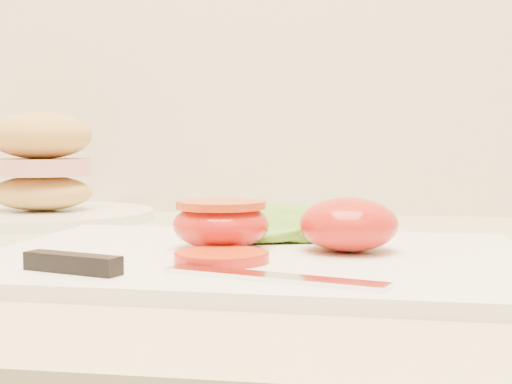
# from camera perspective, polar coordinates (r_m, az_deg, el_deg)

# --- Properties ---
(cutting_board) EXTENTS (0.41, 0.30, 0.01)m
(cutting_board) POSITION_cam_1_polar(r_m,az_deg,el_deg) (0.54, -0.17, -5.38)
(cutting_board) COLOR white
(cutting_board) RESTS_ON counter
(tomato_half_dome) EXTENTS (0.08, 0.08, 0.04)m
(tomato_half_dome) POSITION_cam_1_polar(r_m,az_deg,el_deg) (0.55, 7.42, -2.58)
(tomato_half_dome) COLOR red
(tomato_half_dome) RESTS_ON cutting_board
(tomato_half_cut) EXTENTS (0.08, 0.08, 0.04)m
(tomato_half_cut) POSITION_cam_1_polar(r_m,az_deg,el_deg) (0.55, -2.82, -2.45)
(tomato_half_cut) COLOR red
(tomato_half_cut) RESTS_ON cutting_board
(tomato_slice_0) EXTENTS (0.06, 0.06, 0.01)m
(tomato_slice_0) POSITION_cam_1_polar(r_m,az_deg,el_deg) (0.50, -2.76, -5.20)
(tomato_slice_0) COLOR #D04717
(tomato_slice_0) RESTS_ON cutting_board
(lettuce_leaf_0) EXTENTS (0.15, 0.12, 0.02)m
(lettuce_leaf_0) POSITION_cam_1_polar(r_m,az_deg,el_deg) (0.62, -0.24, -2.51)
(lettuce_leaf_0) COLOR #63B22F
(lettuce_leaf_0) RESTS_ON cutting_board
(lettuce_leaf_1) EXTENTS (0.14, 0.13, 0.02)m
(lettuce_leaf_1) POSITION_cam_1_polar(r_m,az_deg,el_deg) (0.62, 4.43, -2.58)
(lettuce_leaf_1) COLOR #63B22F
(lettuce_leaf_1) RESTS_ON cutting_board
(knife) EXTENTS (0.24, 0.06, 0.01)m
(knife) POSITION_cam_1_polar(r_m,az_deg,el_deg) (0.45, -8.60, -6.07)
(knife) COLOR silver
(knife) RESTS_ON cutting_board
(sandwich_plate) EXTENTS (0.26, 0.26, 0.13)m
(sandwich_plate) POSITION_cam_1_polar(r_m,az_deg,el_deg) (0.88, -16.81, 0.85)
(sandwich_plate) COLOR white
(sandwich_plate) RESTS_ON counter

